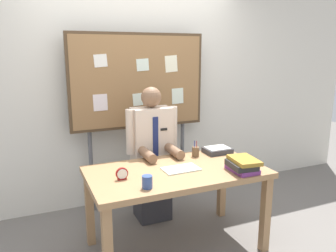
{
  "coord_description": "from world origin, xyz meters",
  "views": [
    {
      "loc": [
        -1.14,
        -2.49,
        1.75
      ],
      "look_at": [
        0.0,
        0.18,
        1.1
      ],
      "focal_mm": 35.52,
      "sensor_mm": 36.0,
      "label": 1
    }
  ],
  "objects_px": {
    "desk": "(176,179)",
    "desk_clock": "(122,174)",
    "bulletin_board": "(139,83)",
    "open_notebook": "(181,169)",
    "person": "(152,159)",
    "pen_holder": "(196,152)",
    "book_stack": "(243,165)",
    "paper_tray": "(217,150)",
    "coffee_mug": "(147,182)"
  },
  "relations": [
    {
      "from": "bulletin_board",
      "to": "paper_tray",
      "type": "relative_size",
      "value": 7.51
    },
    {
      "from": "book_stack",
      "to": "desk_clock",
      "type": "height_order",
      "value": "book_stack"
    },
    {
      "from": "pen_holder",
      "to": "bulletin_board",
      "type": "bearing_deg",
      "value": 113.78
    },
    {
      "from": "person",
      "to": "coffee_mug",
      "type": "bearing_deg",
      "value": -112.69
    },
    {
      "from": "pen_holder",
      "to": "book_stack",
      "type": "bearing_deg",
      "value": -72.32
    },
    {
      "from": "desk",
      "to": "paper_tray",
      "type": "xyz_separation_m",
      "value": [
        0.58,
        0.28,
        0.12
      ]
    },
    {
      "from": "bulletin_board",
      "to": "coffee_mug",
      "type": "relative_size",
      "value": 20.04
    },
    {
      "from": "desk",
      "to": "bulletin_board",
      "type": "height_order",
      "value": "bulletin_board"
    },
    {
      "from": "open_notebook",
      "to": "pen_holder",
      "type": "xyz_separation_m",
      "value": [
        0.29,
        0.28,
        0.04
      ]
    },
    {
      "from": "bulletin_board",
      "to": "open_notebook",
      "type": "bearing_deg",
      "value": -88.05
    },
    {
      "from": "person",
      "to": "paper_tray",
      "type": "distance_m",
      "value": 0.68
    },
    {
      "from": "desk",
      "to": "coffee_mug",
      "type": "bearing_deg",
      "value": -142.73
    },
    {
      "from": "open_notebook",
      "to": "desk_clock",
      "type": "bearing_deg",
      "value": -177.77
    },
    {
      "from": "coffee_mug",
      "to": "desk",
      "type": "bearing_deg",
      "value": 37.27
    },
    {
      "from": "desk",
      "to": "person",
      "type": "bearing_deg",
      "value": 90.0
    },
    {
      "from": "book_stack",
      "to": "open_notebook",
      "type": "bearing_deg",
      "value": 151.46
    },
    {
      "from": "person",
      "to": "pen_holder",
      "type": "distance_m",
      "value": 0.49
    },
    {
      "from": "person",
      "to": "book_stack",
      "type": "height_order",
      "value": "person"
    },
    {
      "from": "book_stack",
      "to": "paper_tray",
      "type": "bearing_deg",
      "value": 80.91
    },
    {
      "from": "desk_clock",
      "to": "pen_holder",
      "type": "distance_m",
      "value": 0.88
    },
    {
      "from": "person",
      "to": "paper_tray",
      "type": "bearing_deg",
      "value": -28.96
    },
    {
      "from": "desk_clock",
      "to": "coffee_mug",
      "type": "bearing_deg",
      "value": -61.75
    },
    {
      "from": "open_notebook",
      "to": "paper_tray",
      "type": "relative_size",
      "value": 1.21
    },
    {
      "from": "open_notebook",
      "to": "paper_tray",
      "type": "distance_m",
      "value": 0.63
    },
    {
      "from": "pen_holder",
      "to": "coffee_mug",
      "type": "bearing_deg",
      "value": -142.0
    },
    {
      "from": "person",
      "to": "open_notebook",
      "type": "distance_m",
      "value": 0.63
    },
    {
      "from": "pen_holder",
      "to": "person",
      "type": "bearing_deg",
      "value": 134.01
    },
    {
      "from": "book_stack",
      "to": "desk",
      "type": "bearing_deg",
      "value": 151.37
    },
    {
      "from": "pen_holder",
      "to": "paper_tray",
      "type": "xyz_separation_m",
      "value": [
        0.26,
        0.01,
        -0.02
      ]
    },
    {
      "from": "person",
      "to": "coffee_mug",
      "type": "distance_m",
      "value": 0.97
    },
    {
      "from": "paper_tray",
      "to": "pen_holder",
      "type": "bearing_deg",
      "value": -176.74
    },
    {
      "from": "open_notebook",
      "to": "coffee_mug",
      "type": "distance_m",
      "value": 0.48
    },
    {
      "from": "book_stack",
      "to": "pen_holder",
      "type": "xyz_separation_m",
      "value": [
        -0.17,
        0.53,
        -0.01
      ]
    },
    {
      "from": "person",
      "to": "bulletin_board",
      "type": "xyz_separation_m",
      "value": [
        0.0,
        0.4,
        0.75
      ]
    },
    {
      "from": "bulletin_board",
      "to": "open_notebook",
      "type": "height_order",
      "value": "bulletin_board"
    },
    {
      "from": "book_stack",
      "to": "coffee_mug",
      "type": "xyz_separation_m",
      "value": [
        -0.86,
        -0.01,
        -0.01
      ]
    },
    {
      "from": "person",
      "to": "pen_holder",
      "type": "bearing_deg",
      "value": -45.99
    },
    {
      "from": "person",
      "to": "desk_clock",
      "type": "relative_size",
      "value": 14.17
    },
    {
      "from": "book_stack",
      "to": "coffee_mug",
      "type": "bearing_deg",
      "value": -179.39
    },
    {
      "from": "desk_clock",
      "to": "desk",
      "type": "bearing_deg",
      "value": 4.68
    },
    {
      "from": "desk",
      "to": "coffee_mug",
      "type": "xyz_separation_m",
      "value": [
        -0.37,
        -0.28,
        0.14
      ]
    },
    {
      "from": "open_notebook",
      "to": "paper_tray",
      "type": "height_order",
      "value": "paper_tray"
    },
    {
      "from": "desk_clock",
      "to": "paper_tray",
      "type": "distance_m",
      "value": 1.13
    },
    {
      "from": "desk",
      "to": "desk_clock",
      "type": "xyz_separation_m",
      "value": [
        -0.5,
        -0.04,
        0.14
      ]
    },
    {
      "from": "desk",
      "to": "paper_tray",
      "type": "relative_size",
      "value": 5.88
    },
    {
      "from": "desk",
      "to": "desk_clock",
      "type": "distance_m",
      "value": 0.52
    },
    {
      "from": "open_notebook",
      "to": "paper_tray",
      "type": "xyz_separation_m",
      "value": [
        0.55,
        0.3,
        0.02
      ]
    },
    {
      "from": "desk_clock",
      "to": "paper_tray",
      "type": "relative_size",
      "value": 0.38
    },
    {
      "from": "person",
      "to": "desk_clock",
      "type": "height_order",
      "value": "person"
    },
    {
      "from": "open_notebook",
      "to": "bulletin_board",
      "type": "bearing_deg",
      "value": 91.95
    }
  ]
}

